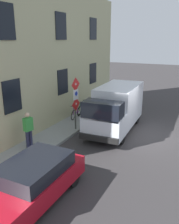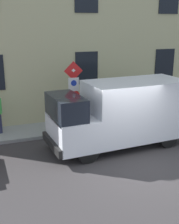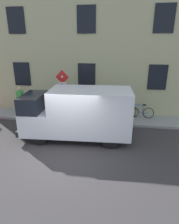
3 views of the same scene
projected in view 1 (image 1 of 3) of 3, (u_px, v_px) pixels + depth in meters
The scene contains 12 objects.
ground_plane at pixel (142, 135), 13.19m from camera, with size 80.00×80.00×0.00m, color #343233.
sidewalk_slab at pixel (76, 122), 14.94m from camera, with size 1.76×17.60×0.14m, color gray.
building_facade at pixel (57, 57), 14.32m from camera, with size 0.75×15.60×8.00m.
sign_post_stacked at pixel (76, 98), 13.13m from camera, with size 0.16×0.56×2.84m.
delivery_van at pixel (116, 107), 13.61m from camera, with size 2.27×5.42×2.50m.
parked_hatchback at pixel (33, 180), 7.65m from camera, with size 1.76×4.00×1.38m.
bicycle_blue at pixel (94, 103), 17.84m from camera, with size 0.46×1.72×0.89m.
bicycle_red at pixel (89, 106), 17.08m from camera, with size 0.46×1.71×0.89m.
bicycle_green at pixel (83, 109), 16.31m from camera, with size 0.46×1.71×0.89m.
bicycle_purple at pixel (76, 112), 15.54m from camera, with size 0.46×1.71×0.89m.
pedestrian at pixel (28, 129), 11.08m from camera, with size 0.34×0.45×1.72m.
litter_bin at pixel (90, 112), 15.38m from camera, with size 0.44×0.44×0.90m, color #2D5133.
Camera 1 is at (-2.82, 12.27, 5.05)m, focal length 38.40 mm.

